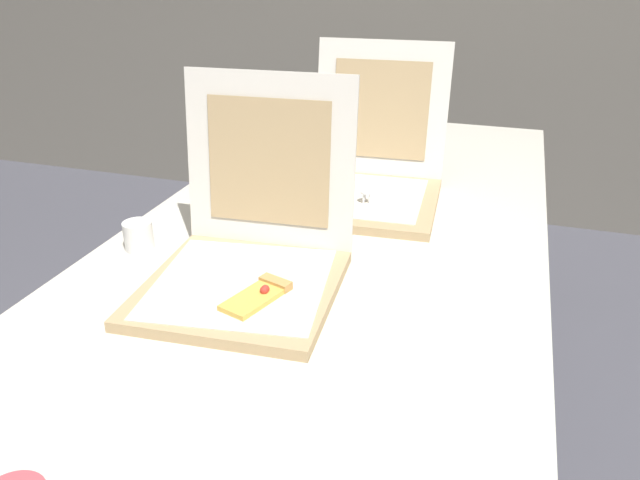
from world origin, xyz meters
TOP-DOWN VIEW (x-y plane):
  - table at (0.00, 0.59)m, footprint 0.96×2.15m
  - pizza_box_front at (-0.09, 0.32)m, footprint 0.39×0.43m
  - pizza_box_middle at (0.03, 0.83)m, footprint 0.39×0.45m
  - cup_white_far at (-0.21, 0.97)m, footprint 0.06×0.06m
  - cup_white_near_center at (-0.38, 0.38)m, footprint 0.06×0.06m

SIDE VIEW (x-z plane):
  - table at x=0.00m, z-range 0.33..1.08m
  - cup_white_far at x=-0.21m, z-range 0.75..0.82m
  - cup_white_near_center at x=-0.38m, z-range 0.75..0.82m
  - pizza_box_front at x=-0.09m, z-range 0.61..1.00m
  - pizza_box_middle at x=0.03m, z-range 0.62..1.00m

